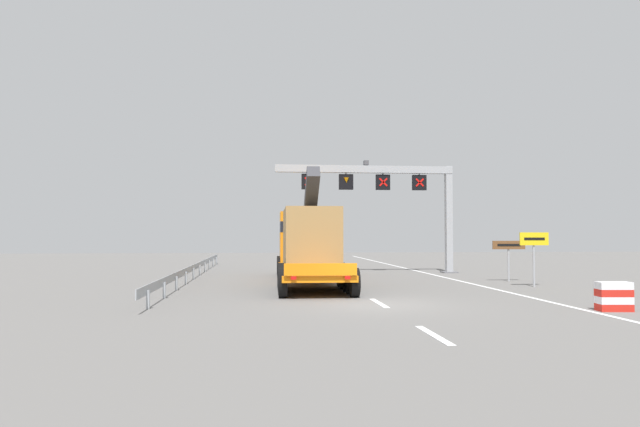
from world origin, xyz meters
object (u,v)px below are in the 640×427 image
Objects in this scene: exit_sign_yellow at (534,246)px; heavy_haul_truck_orange at (307,242)px; crash_barrier_striped at (614,296)px; overhead_lane_gantry at (388,186)px; tourist_info_sign_brown at (509,250)px.

heavy_haul_truck_orange is at bearing 158.21° from exit_sign_yellow.
heavy_haul_truck_orange is 14.90m from crash_barrier_striped.
crash_barrier_striped is at bearing -80.01° from overhead_lane_gantry.
tourist_info_sign_brown is (10.14, -1.07, -0.40)m from heavy_haul_truck_orange.
exit_sign_yellow is 1.20× the size of tourist_info_sign_brown.
tourist_info_sign_brown is (0.12, 2.94, -0.27)m from exit_sign_yellow.
exit_sign_yellow is 2.95m from tourist_info_sign_brown.
overhead_lane_gantry reaches higher than heavy_haul_truck_orange.
heavy_haul_truck_orange is 13.52× the size of crash_barrier_striped.
overhead_lane_gantry reaches higher than crash_barrier_striped.
overhead_lane_gantry is 8.54m from heavy_haul_truck_orange.
tourist_info_sign_brown is 11.19m from crash_barrier_striped.
exit_sign_yellow is 2.36× the size of crash_barrier_striped.
tourist_info_sign_brown is at bearing -55.13° from overhead_lane_gantry.
exit_sign_yellow is at bearing -21.79° from heavy_haul_truck_orange.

